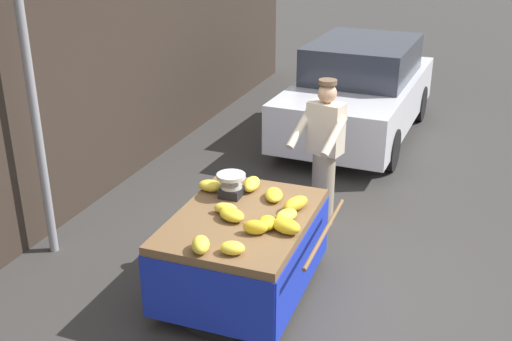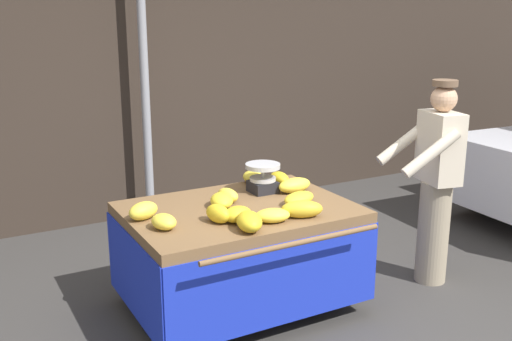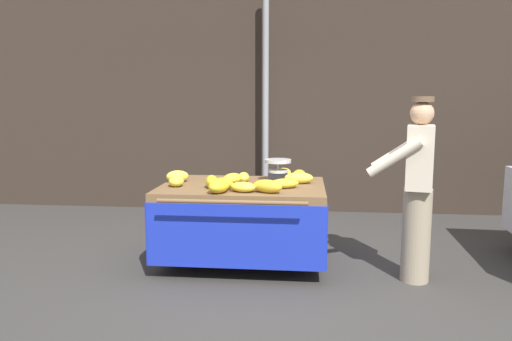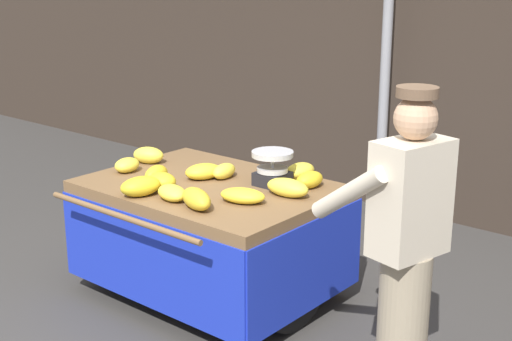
{
  "view_description": "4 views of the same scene",
  "coord_description": "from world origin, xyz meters",
  "px_view_note": "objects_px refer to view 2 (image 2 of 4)",
  "views": [
    {
      "loc": [
        -5.0,
        -1.29,
        3.39
      ],
      "look_at": [
        -0.02,
        0.54,
        1.15
      ],
      "focal_mm": 43.48,
      "sensor_mm": 36.0,
      "label": 1
    },
    {
      "loc": [
        -2.27,
        -3.2,
        2.24
      ],
      "look_at": [
        -0.18,
        0.59,
        1.08
      ],
      "focal_mm": 41.94,
      "sensor_mm": 36.0,
      "label": 2
    },
    {
      "loc": [
        0.28,
        -4.23,
        1.67
      ],
      "look_at": [
        -0.2,
        0.45,
        0.99
      ],
      "focal_mm": 33.63,
      "sensor_mm": 36.0,
      "label": 3
    },
    {
      "loc": [
        2.86,
        -2.8,
        2.27
      ],
      "look_at": [
        0.13,
        0.47,
        1.03
      ],
      "focal_mm": 50.29,
      "sensor_mm": 36.0,
      "label": 4
    }
  ],
  "objects_px": {
    "banana_bunch_9": "(279,178)",
    "banana_bunch_10": "(272,215)",
    "banana_bunch_6": "(302,209)",
    "banana_bunch_3": "(164,222)",
    "banana_bunch_0": "(218,214)",
    "banana_bunch_4": "(254,178)",
    "banana_cart": "(239,234)",
    "banana_bunch_12": "(295,185)",
    "banana_bunch_8": "(222,200)",
    "weighing_scale": "(263,178)",
    "banana_bunch_5": "(299,198)",
    "banana_bunch_7": "(143,211)",
    "banana_bunch_1": "(228,195)",
    "street_pole": "(144,71)",
    "banana_bunch_11": "(238,214)",
    "banana_bunch_2": "(249,221)",
    "vendor_person": "(436,183)"
  },
  "relations": [
    {
      "from": "banana_bunch_3",
      "to": "vendor_person",
      "type": "distance_m",
      "value": 2.31
    },
    {
      "from": "street_pole",
      "to": "banana_bunch_7",
      "type": "xyz_separation_m",
      "value": [
        -0.76,
        -2.12,
        -0.76
      ]
    },
    {
      "from": "weighing_scale",
      "to": "banana_bunch_5",
      "type": "relative_size",
      "value": 0.96
    },
    {
      "from": "banana_bunch_8",
      "to": "banana_cart",
      "type": "bearing_deg",
      "value": -26.33
    },
    {
      "from": "weighing_scale",
      "to": "banana_bunch_1",
      "type": "height_order",
      "value": "weighing_scale"
    },
    {
      "from": "banana_bunch_0",
      "to": "banana_bunch_4",
      "type": "relative_size",
      "value": 0.87
    },
    {
      "from": "banana_bunch_1",
      "to": "banana_bunch_5",
      "type": "bearing_deg",
      "value": -35.49
    },
    {
      "from": "banana_bunch_5",
      "to": "banana_bunch_12",
      "type": "relative_size",
      "value": 0.98
    },
    {
      "from": "banana_bunch_0",
      "to": "street_pole",
      "type": "bearing_deg",
      "value": 82.31
    },
    {
      "from": "banana_bunch_5",
      "to": "banana_bunch_8",
      "type": "xyz_separation_m",
      "value": [
        -0.54,
        0.21,
        0.01
      ]
    },
    {
      "from": "banana_bunch_8",
      "to": "banana_bunch_9",
      "type": "distance_m",
      "value": 0.75
    },
    {
      "from": "banana_bunch_4",
      "to": "banana_bunch_7",
      "type": "distance_m",
      "value": 1.17
    },
    {
      "from": "banana_bunch_9",
      "to": "banana_bunch_0",
      "type": "bearing_deg",
      "value": -145.1
    },
    {
      "from": "banana_bunch_6",
      "to": "banana_bunch_3",
      "type": "bearing_deg",
      "value": 165.09
    },
    {
      "from": "banana_bunch_1",
      "to": "banana_bunch_7",
      "type": "xyz_separation_m",
      "value": [
        -0.69,
        -0.07,
        0.01
      ]
    },
    {
      "from": "street_pole",
      "to": "banana_bunch_7",
      "type": "relative_size",
      "value": 14.08
    },
    {
      "from": "banana_bunch_0",
      "to": "banana_bunch_7",
      "type": "bearing_deg",
      "value": 143.67
    },
    {
      "from": "banana_cart",
      "to": "banana_bunch_12",
      "type": "bearing_deg",
      "value": 12.45
    },
    {
      "from": "banana_bunch_7",
      "to": "banana_bunch_8",
      "type": "distance_m",
      "value": 0.59
    },
    {
      "from": "banana_bunch_8",
      "to": "banana_bunch_3",
      "type": "bearing_deg",
      "value": -157.3
    },
    {
      "from": "street_pole",
      "to": "banana_bunch_2",
      "type": "bearing_deg",
      "value": -94.58
    },
    {
      "from": "weighing_scale",
      "to": "banana_bunch_3",
      "type": "xyz_separation_m",
      "value": [
        -0.99,
        -0.42,
        -0.07
      ]
    },
    {
      "from": "banana_bunch_3",
      "to": "banana_bunch_7",
      "type": "height_order",
      "value": "banana_bunch_7"
    },
    {
      "from": "banana_bunch_1",
      "to": "weighing_scale",
      "type": "bearing_deg",
      "value": 14.07
    },
    {
      "from": "street_pole",
      "to": "banana_bunch_7",
      "type": "height_order",
      "value": "street_pole"
    },
    {
      "from": "banana_bunch_0",
      "to": "banana_bunch_1",
      "type": "xyz_separation_m",
      "value": [
        0.27,
        0.39,
        -0.01
      ]
    },
    {
      "from": "banana_bunch_5",
      "to": "banana_bunch_6",
      "type": "distance_m",
      "value": 0.3
    },
    {
      "from": "street_pole",
      "to": "banana_bunch_0",
      "type": "xyz_separation_m",
      "value": [
        -0.33,
        -2.43,
        -0.76
      ]
    },
    {
      "from": "banana_bunch_9",
      "to": "banana_bunch_10",
      "type": "bearing_deg",
      "value": -123.97
    },
    {
      "from": "banana_bunch_8",
      "to": "banana_bunch_12",
      "type": "height_order",
      "value": "banana_bunch_12"
    },
    {
      "from": "street_pole",
      "to": "banana_bunch_11",
      "type": "bearing_deg",
      "value": -94.78
    },
    {
      "from": "banana_bunch_5",
      "to": "banana_bunch_11",
      "type": "height_order",
      "value": "banana_bunch_11"
    },
    {
      "from": "banana_bunch_3",
      "to": "banana_bunch_7",
      "type": "xyz_separation_m",
      "value": [
        -0.06,
        0.25,
        0.01
      ]
    },
    {
      "from": "banana_bunch_9",
      "to": "banana_bunch_10",
      "type": "xyz_separation_m",
      "value": [
        -0.51,
        -0.76,
        -0.01
      ]
    },
    {
      "from": "banana_bunch_2",
      "to": "banana_bunch_6",
      "type": "xyz_separation_m",
      "value": [
        0.45,
        0.05,
        -0.0
      ]
    },
    {
      "from": "banana_bunch_6",
      "to": "banana_bunch_11",
      "type": "bearing_deg",
      "value": 163.88
    },
    {
      "from": "banana_bunch_3",
      "to": "vendor_person",
      "type": "height_order",
      "value": "vendor_person"
    },
    {
      "from": "banana_bunch_5",
      "to": "banana_bunch_12",
      "type": "bearing_deg",
      "value": 63.9
    },
    {
      "from": "street_pole",
      "to": "banana_cart",
      "type": "bearing_deg",
      "value": -91.28
    },
    {
      "from": "banana_bunch_5",
      "to": "banana_bunch_11",
      "type": "distance_m",
      "value": 0.6
    },
    {
      "from": "banana_bunch_3",
      "to": "banana_bunch_5",
      "type": "relative_size",
      "value": 0.7
    },
    {
      "from": "weighing_scale",
      "to": "banana_bunch_10",
      "type": "relative_size",
      "value": 1.14
    },
    {
      "from": "banana_bunch_12",
      "to": "banana_bunch_1",
      "type": "bearing_deg",
      "value": 176.57
    },
    {
      "from": "banana_bunch_10",
      "to": "banana_bunch_9",
      "type": "bearing_deg",
      "value": 56.03
    },
    {
      "from": "banana_bunch_8",
      "to": "vendor_person",
      "type": "relative_size",
      "value": 0.15
    },
    {
      "from": "banana_bunch_5",
      "to": "banana_bunch_7",
      "type": "relative_size",
      "value": 1.24
    },
    {
      "from": "street_pole",
      "to": "weighing_scale",
      "type": "bearing_deg",
      "value": -81.42
    },
    {
      "from": "banana_cart",
      "to": "banana_bunch_5",
      "type": "height_order",
      "value": "banana_bunch_5"
    },
    {
      "from": "street_pole",
      "to": "banana_bunch_6",
      "type": "xyz_separation_m",
      "value": [
        0.23,
        -2.62,
        -0.76
      ]
    },
    {
      "from": "banana_bunch_10",
      "to": "banana_bunch_12",
      "type": "distance_m",
      "value": 0.73
    }
  ]
}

